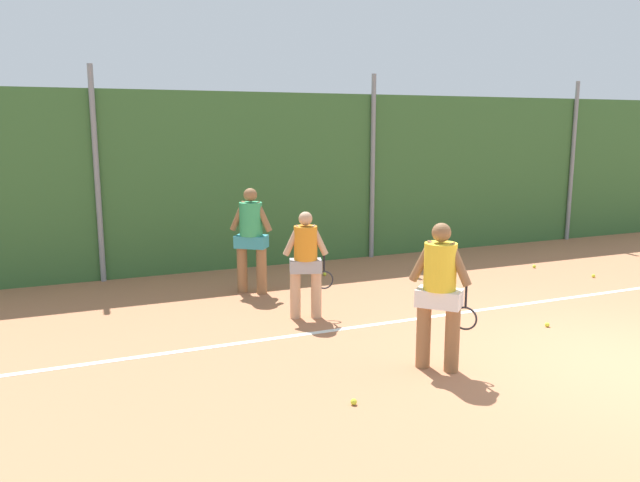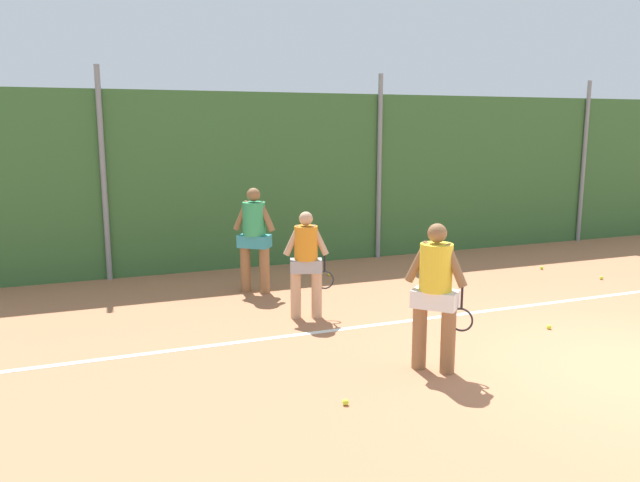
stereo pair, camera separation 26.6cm
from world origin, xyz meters
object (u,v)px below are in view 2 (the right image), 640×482
Objects in this scene: tennis_ball_0 at (346,402)px; tennis_ball_2 at (601,278)px; tennis_ball_1 at (329,274)px; player_foreground_near at (436,290)px; tennis_ball_5 at (542,268)px; tennis_ball_4 at (549,327)px; player_midcourt at (306,259)px; player_backcourt_far at (254,234)px.

tennis_ball_2 is (6.61, 3.18, 0.00)m from tennis_ball_0.
tennis_ball_1 is (1.95, 5.29, 0.00)m from tennis_ball_0.
tennis_ball_0 is 1.00× the size of tennis_ball_1.
tennis_ball_1 is 5.12m from tennis_ball_2.
player_foreground_near is 26.60× the size of tennis_ball_1.
tennis_ball_1 is 1.00× the size of tennis_ball_5.
tennis_ball_0 is at bearing -113.06° from player_foreground_near.
tennis_ball_4 is at bearing -67.12° from tennis_ball_1.
tennis_ball_0 is 7.34m from tennis_ball_2.
tennis_ball_1 is at bearing 78.78° from player_midcourt.
player_midcourt is at bearing -119.25° from tennis_ball_1.
tennis_ball_0 is at bearing -110.21° from tennis_ball_1.
tennis_ball_5 is at bearing 31.28° from player_midcourt.
player_foreground_near is at bearing 20.08° from tennis_ball_0.
player_foreground_near is 26.60× the size of tennis_ball_2.
player_midcourt is at bearing -177.93° from tennis_ball_2.
tennis_ball_0 is 1.00× the size of tennis_ball_5.
player_midcourt is 24.38× the size of tennis_ball_4.
player_foreground_near is 1.09× the size of player_midcourt.
player_backcourt_far is 6.55m from tennis_ball_2.
player_backcourt_far is at bearing 134.37° from tennis_ball_4.
player_midcourt is 3.61m from tennis_ball_4.
tennis_ball_4 is at bearing -129.01° from tennis_ball_5.
tennis_ball_1 is at bearing 58.37° from player_backcourt_far.
player_midcourt is at bearing -41.72° from player_backcourt_far.
tennis_ball_1 is (1.64, 0.64, -0.99)m from player_backcourt_far.
player_backcourt_far reaches higher than tennis_ball_5.
tennis_ball_1 is at bearing 112.88° from tennis_ball_4.
player_backcourt_far is at bearing 150.74° from player_foreground_near.
tennis_ball_2 is (5.97, 0.22, -0.87)m from player_midcourt.
player_backcourt_far is 5.93m from tennis_ball_5.
player_midcourt reaches higher than tennis_ball_1.
tennis_ball_1 is (0.61, 4.80, -0.95)m from player_foreground_near.
player_backcourt_far reaches higher than tennis_ball_2.
player_backcourt_far is at bearing -158.58° from tennis_ball_1.
player_foreground_near reaches higher than tennis_ball_4.
tennis_ball_4 is (1.72, -4.08, 0.00)m from tennis_ball_1.
tennis_ball_1 is 4.32m from tennis_ball_5.
tennis_ball_5 is at bearing 113.64° from tennis_ball_2.
tennis_ball_2 is at bearing -66.36° from tennis_ball_5.
tennis_ball_4 is at bearing -146.18° from tennis_ball_2.
tennis_ball_0 is 1.00× the size of tennis_ball_4.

